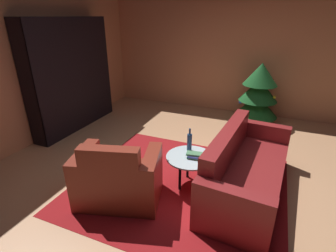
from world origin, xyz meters
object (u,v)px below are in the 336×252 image
Objects in this scene: armchair_red at (118,179)px; bottle_on_table at (189,142)px; book_stack_on_table at (194,155)px; decorated_tree at (259,93)px; bookshelf_unit at (77,75)px; coffee_table at (190,160)px; couch_red at (245,172)px.

armchair_red reaches higher than bottle_on_table.
armchair_red is 1.00m from book_stack_on_table.
decorated_tree is (1.31, 3.32, 0.35)m from armchair_red.
armchair_red is 3.54× the size of bottle_on_table.
bookshelf_unit is 3.08m from coffee_table.
bookshelf_unit reaches higher than couch_red.
bottle_on_table is (-0.13, 0.17, 0.09)m from book_stack_on_table.
bottle_on_table is (-0.76, -0.01, 0.28)m from couch_red.
book_stack_on_table is 0.23m from bottle_on_table.
armchair_red is at bearing -41.22° from bookshelf_unit.
decorated_tree is at bearing 77.28° from coffee_table.
bookshelf_unit is at bearing 159.42° from bottle_on_table.
book_stack_on_table reaches higher than coffee_table.
couch_red is at bearing 29.67° from armchair_red.
bottle_on_table is at bearing -104.93° from decorated_tree.
armchair_red is at bearing -138.28° from coffee_table.
decorated_tree is (-0.08, 2.52, 0.37)m from couch_red.
coffee_table is at bearing -102.72° from decorated_tree.
bottle_on_table reaches higher than coffee_table.
coffee_table is 0.50× the size of decorated_tree.
couch_red is 9.20× the size of book_stack_on_table.
bookshelf_unit is 2.84m from armchair_red.
couch_red is 0.68m from book_stack_on_table.
coffee_table is 2.87× the size of book_stack_on_table.
decorated_tree is at bearing 24.19° from bookshelf_unit.
book_stack_on_table is (0.06, -0.01, 0.08)m from coffee_table.
bookshelf_unit is at bearing -155.81° from decorated_tree.
book_stack_on_table is at bearing -8.38° from coffee_table.
couch_red is 6.27× the size of bottle_on_table.
decorated_tree reaches higher than couch_red.
bookshelf_unit is at bearing 157.01° from coffee_table.
bookshelf_unit is 3.68m from couch_red.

